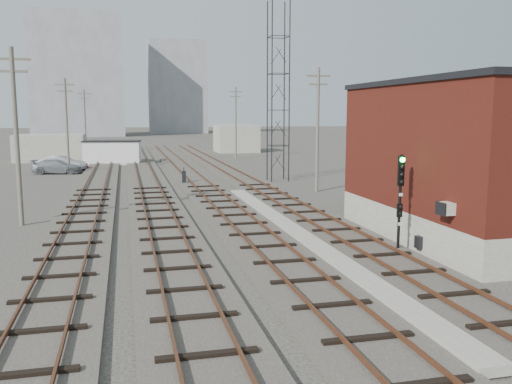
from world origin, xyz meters
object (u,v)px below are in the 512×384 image
object	(u,v)px
signal_mast	(400,196)
car_grey	(57,167)
car_silver	(62,163)
switch_stand	(184,177)
car_red	(70,164)
site_trailer	(112,152)

from	to	relation	value
signal_mast	car_grey	distance (m)	38.80
car_silver	switch_stand	bearing A→B (deg)	-127.11
car_red	car_silver	bearing A→B (deg)	108.11
car_grey	site_trailer	bearing A→B (deg)	-19.44
car_silver	car_grey	world-z (taller)	car_silver
signal_mast	car_red	world-z (taller)	signal_mast
car_silver	signal_mast	bearing A→B (deg)	-140.83
signal_mast	car_grey	xyz separation A→B (m)	(-17.29, 34.69, -1.73)
signal_mast	site_trailer	bearing A→B (deg)	105.75
signal_mast	site_trailer	size ratio (longest dim) A/B	0.61
switch_stand	car_grey	size ratio (longest dim) A/B	0.28
switch_stand	car_grey	xyz separation A→B (m)	(-10.94, 11.04, 0.05)
car_red	car_grey	world-z (taller)	car_grey
switch_stand	car_grey	distance (m)	15.55
car_red	car_grey	distance (m)	3.17
signal_mast	car_red	xyz separation A→B (m)	(-16.38, 37.72, -1.79)
site_trailer	car_grey	bearing A→B (deg)	-112.10
switch_stand	car_red	distance (m)	17.29
switch_stand	car_silver	xyz separation A→B (m)	(-10.79, 13.60, 0.13)
switch_stand	car_silver	world-z (taller)	car_silver
signal_mast	car_grey	world-z (taller)	signal_mast
site_trailer	car_grey	size ratio (longest dim) A/B	1.43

